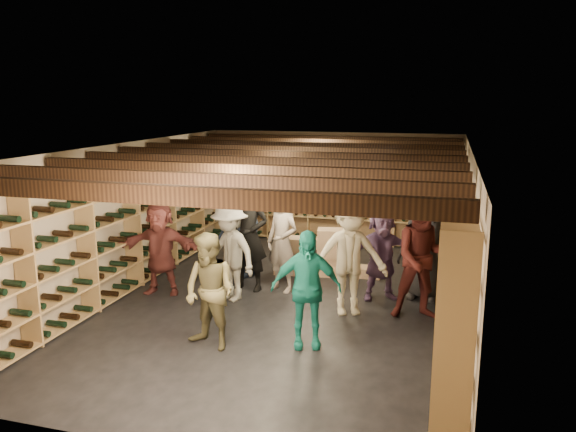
# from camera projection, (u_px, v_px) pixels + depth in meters

# --- Properties ---
(ground) EXTENTS (8.00, 8.00, 0.00)m
(ground) POSITION_uv_depth(u_px,v_px,m) (280.00, 299.00, 8.88)
(ground) COLOR black
(ground) RESTS_ON ground
(walls) EXTENTS (5.52, 8.02, 2.40)m
(walls) POSITION_uv_depth(u_px,v_px,m) (280.00, 226.00, 8.63)
(walls) COLOR #BAA990
(walls) RESTS_ON ground
(ceiling) EXTENTS (5.50, 8.00, 0.01)m
(ceiling) POSITION_uv_depth(u_px,v_px,m) (280.00, 148.00, 8.39)
(ceiling) COLOR beige
(ceiling) RESTS_ON walls
(ceiling_joists) EXTENTS (5.40, 7.12, 0.18)m
(ceiling_joists) POSITION_uv_depth(u_px,v_px,m) (280.00, 157.00, 8.42)
(ceiling_joists) COLOR black
(ceiling_joists) RESTS_ON ground
(wine_rack_left) EXTENTS (0.32, 7.50, 2.15)m
(wine_rack_left) POSITION_uv_depth(u_px,v_px,m) (133.00, 223.00, 9.35)
(wine_rack_left) COLOR tan
(wine_rack_left) RESTS_ON ground
(wine_rack_right) EXTENTS (0.32, 7.50, 2.15)m
(wine_rack_right) POSITION_uv_depth(u_px,v_px,m) (453.00, 245.00, 7.97)
(wine_rack_right) COLOR tan
(wine_rack_right) RESTS_ON ground
(wine_rack_back) EXTENTS (4.70, 0.30, 2.15)m
(wine_rack_back) POSITION_uv_depth(u_px,v_px,m) (330.00, 194.00, 12.26)
(wine_rack_back) COLOR tan
(wine_rack_back) RESTS_ON ground
(crate_stack_left) EXTENTS (0.55, 0.42, 0.85)m
(crate_stack_left) POSITION_uv_depth(u_px,v_px,m) (331.00, 252.00, 10.02)
(crate_stack_left) COLOR #A47B56
(crate_stack_left) RESTS_ON ground
(crate_stack_right) EXTENTS (0.52, 0.37, 0.68)m
(crate_stack_right) POSITION_uv_depth(u_px,v_px,m) (290.00, 255.00, 10.14)
(crate_stack_right) COLOR #A47B56
(crate_stack_right) RESTS_ON ground
(crate_loose) EXTENTS (0.50, 0.33, 0.17)m
(crate_loose) POSITION_uv_depth(u_px,v_px,m) (367.00, 272.00, 10.01)
(crate_loose) COLOR #A47B56
(crate_loose) RESTS_ON ground
(person_1) EXTENTS (0.70, 0.49, 1.82)m
(person_1) POSITION_uv_depth(u_px,v_px,m) (249.00, 236.00, 9.18)
(person_1) COLOR black
(person_1) RESTS_ON ground
(person_2) EXTENTS (0.87, 0.77, 1.50)m
(person_2) POSITION_uv_depth(u_px,v_px,m) (210.00, 292.00, 7.03)
(person_2) COLOR brown
(person_2) RESTS_ON ground
(person_3) EXTENTS (1.30, 1.03, 1.76)m
(person_3) POSITION_uv_depth(u_px,v_px,m) (350.00, 256.00, 8.13)
(person_3) COLOR beige
(person_3) RESTS_ON ground
(person_4) EXTENTS (0.97, 0.61, 1.53)m
(person_4) POSITION_uv_depth(u_px,v_px,m) (306.00, 289.00, 7.09)
(person_4) COLOR #178274
(person_4) RESTS_ON ground
(person_5) EXTENTS (1.47, 0.64, 1.53)m
(person_5) POSITION_uv_depth(u_px,v_px,m) (160.00, 248.00, 9.02)
(person_5) COLOR brown
(person_5) RESTS_ON ground
(person_6) EXTENTS (1.06, 0.88, 1.86)m
(person_6) POSITION_uv_depth(u_px,v_px,m) (241.00, 224.00, 9.99)
(person_6) COLOR #24314C
(person_6) RESTS_ON ground
(person_7) EXTENTS (0.71, 0.60, 1.64)m
(person_7) POSITION_uv_depth(u_px,v_px,m) (282.00, 242.00, 9.15)
(person_7) COLOR gray
(person_7) RESTS_ON ground
(person_8) EXTENTS (1.02, 0.87, 1.81)m
(person_8) POSITION_uv_depth(u_px,v_px,m) (423.00, 258.00, 7.97)
(person_8) COLOR #491916
(person_8) RESTS_ON ground
(person_9) EXTENTS (1.15, 0.94, 1.54)m
(person_9) POSITION_uv_depth(u_px,v_px,m) (230.00, 252.00, 8.73)
(person_9) COLOR #B0AFA2
(person_9) RESTS_ON ground
(person_11) EXTENTS (1.43, 0.95, 1.48)m
(person_11) POSITION_uv_depth(u_px,v_px,m) (381.00, 253.00, 8.79)
(person_11) COLOR slate
(person_11) RESTS_ON ground
(person_12) EXTENTS (0.94, 0.71, 1.74)m
(person_12) POSITION_uv_depth(u_px,v_px,m) (426.00, 245.00, 8.79)
(person_12) COLOR #2F2F34
(person_12) RESTS_ON ground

